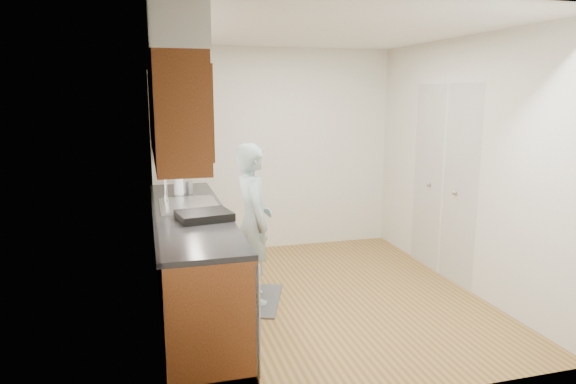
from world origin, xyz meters
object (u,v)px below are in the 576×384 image
Objects in this scene: soap_bottle_a at (179,183)px; soap_bottle_b at (181,184)px; dish_rack at (204,216)px; person at (253,213)px; steel_can at (189,187)px.

soap_bottle_a is 0.19m from soap_bottle_b.
dish_rack is at bearing -85.49° from soap_bottle_b.
person is 4.06× the size of dish_rack.
person reaches higher than steel_can.
soap_bottle_a is at bearing -129.74° from steel_can.
soap_bottle_a reaches higher than soap_bottle_b.
steel_can is at bearing 80.92° from dish_rack.
soap_bottle_a is 1.42× the size of soap_bottle_b.
soap_bottle_b is 0.46× the size of dish_rack.
person is 0.98m from soap_bottle_b.
person is 13.37× the size of steel_can.
person is 0.90m from steel_can.
soap_bottle_a is 2.14× the size of steel_can.
soap_bottle_b reaches higher than steel_can.
steel_can reaches higher than dish_rack.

